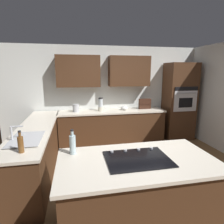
# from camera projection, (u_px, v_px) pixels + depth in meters

# --- Properties ---
(ground_plane) EXTENTS (14.00, 14.00, 0.00)m
(ground_plane) POSITION_uv_depth(u_px,v_px,m) (135.00, 175.00, 3.58)
(ground_plane) COLOR brown
(wall_back) EXTENTS (6.00, 0.44, 2.60)m
(wall_back) POSITION_uv_depth(u_px,v_px,m) (111.00, 88.00, 5.21)
(wall_back) COLOR silver
(wall_back) RESTS_ON ground
(lower_cabinets_back) EXTENTS (2.80, 0.60, 0.86)m
(lower_cabinets_back) POSITION_uv_depth(u_px,v_px,m) (112.00, 127.00, 5.12)
(lower_cabinets_back) COLOR #472B19
(lower_cabinets_back) RESTS_ON ground
(countertop_back) EXTENTS (2.84, 0.64, 0.04)m
(countertop_back) POSITION_uv_depth(u_px,v_px,m) (112.00, 111.00, 5.02)
(countertop_back) COLOR silver
(countertop_back) RESTS_ON lower_cabinets_back
(lower_cabinets_side) EXTENTS (0.60, 2.90, 0.86)m
(lower_cabinets_side) POSITION_uv_depth(u_px,v_px,m) (38.00, 150.00, 3.67)
(lower_cabinets_side) COLOR #472B19
(lower_cabinets_side) RESTS_ON ground
(countertop_side) EXTENTS (0.64, 2.94, 0.04)m
(countertop_side) POSITION_uv_depth(u_px,v_px,m) (36.00, 128.00, 3.57)
(countertop_side) COLOR silver
(countertop_side) RESTS_ON lower_cabinets_side
(island_base) EXTENTS (1.82, 0.95, 0.86)m
(island_base) POSITION_uv_depth(u_px,v_px,m) (136.00, 194.00, 2.34)
(island_base) COLOR #472B19
(island_base) RESTS_ON ground
(island_top) EXTENTS (1.90, 1.03, 0.04)m
(island_top) POSITION_uv_depth(u_px,v_px,m) (137.00, 161.00, 2.25)
(island_top) COLOR silver
(island_top) RESTS_ON island_base
(wall_oven) EXTENTS (0.80, 0.66, 2.16)m
(wall_oven) POSITION_uv_depth(u_px,v_px,m) (179.00, 102.00, 5.35)
(wall_oven) COLOR #472B19
(wall_oven) RESTS_ON ground
(sink_unit) EXTENTS (0.46, 0.70, 0.23)m
(sink_unit) POSITION_uv_depth(u_px,v_px,m) (26.00, 139.00, 2.88)
(sink_unit) COLOR #515456
(sink_unit) RESTS_ON countertop_side
(cooktop) EXTENTS (0.76, 0.56, 0.03)m
(cooktop) POSITION_uv_depth(u_px,v_px,m) (137.00, 159.00, 2.25)
(cooktop) COLOR black
(cooktop) RESTS_ON island_top
(blender) EXTENTS (0.15, 0.15, 0.35)m
(blender) POSITION_uv_depth(u_px,v_px,m) (101.00, 105.00, 4.96)
(blender) COLOR beige
(blender) RESTS_ON countertop_back
(mixing_bowl) EXTENTS (0.20, 0.20, 0.11)m
(mixing_bowl) POSITION_uv_depth(u_px,v_px,m) (124.00, 108.00, 5.11)
(mixing_bowl) COLOR white
(mixing_bowl) RESTS_ON countertop_back
(spice_rack) EXTENTS (0.33, 0.11, 0.28)m
(spice_rack) POSITION_uv_depth(u_px,v_px,m) (145.00, 104.00, 5.25)
(spice_rack) COLOR #381E14
(spice_rack) RESTS_ON countertop_back
(kettle) EXTENTS (0.16, 0.16, 0.20)m
(kettle) POSITION_uv_depth(u_px,v_px,m) (76.00, 108.00, 4.85)
(kettle) COLOR #B7BABF
(kettle) RESTS_ON countertop_back
(dish_soap_bottle) EXTENTS (0.07, 0.07, 0.30)m
(dish_soap_bottle) POSITION_uv_depth(u_px,v_px,m) (21.00, 144.00, 2.41)
(dish_soap_bottle) COLOR brown
(dish_soap_bottle) RESTS_ON countertop_side
(oil_bottle) EXTENTS (0.08, 0.08, 0.32)m
(oil_bottle) POSITION_uv_depth(u_px,v_px,m) (73.00, 144.00, 2.37)
(oil_bottle) COLOR silver
(oil_bottle) RESTS_ON island_top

